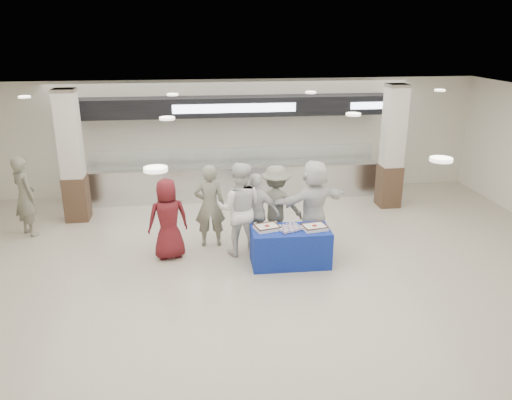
{
  "coord_description": "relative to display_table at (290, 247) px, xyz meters",
  "views": [
    {
      "loc": [
        -1.13,
        -7.87,
        4.49
      ],
      "look_at": [
        0.11,
        1.6,
        1.21
      ],
      "focal_mm": 35.0,
      "sensor_mm": 36.0,
      "label": 1
    }
  ],
  "objects": [
    {
      "name": "civilian_white",
      "position": [
        0.67,
        0.88,
        0.58
      ],
      "size": [
        1.86,
        1.09,
        1.91
      ],
      "primitive_type": "imported",
      "rotation": [
        0.0,
        0.0,
        3.46
      ],
      "color": "white",
      "rests_on": "ground"
    },
    {
      "name": "chef_tall",
      "position": [
        -0.95,
        0.64,
        0.61
      ],
      "size": [
        1.08,
        0.91,
        1.97
      ],
      "primitive_type": "imported",
      "rotation": [
        0.0,
        0.0,
        2.96
      ],
      "color": "white",
      "rests_on": "ground"
    },
    {
      "name": "column_left",
      "position": [
        -4.73,
        3.13,
        1.15
      ],
      "size": [
        0.55,
        0.55,
        3.2
      ],
      "color": "#3D291B",
      "rests_on": "ground"
    },
    {
      "name": "soldier_bg",
      "position": [
        -5.65,
        2.29,
        0.55
      ],
      "size": [
        0.78,
        0.79,
        1.85
      ],
      "primitive_type": "imported",
      "rotation": [
        0.0,
        0.0,
        2.33
      ],
      "color": "slate",
      "rests_on": "ground"
    },
    {
      "name": "serving_line",
      "position": [
        -0.72,
        4.33,
        0.78
      ],
      "size": [
        8.7,
        0.85,
        2.8
      ],
      "color": "silver",
      "rests_on": "ground"
    },
    {
      "name": "chef_short",
      "position": [
        -0.58,
        0.79,
        0.47
      ],
      "size": [
        1.07,
        0.77,
        1.69
      ],
      "primitive_type": "imported",
      "rotation": [
        0.0,
        0.0,
        2.73
      ],
      "color": "white",
      "rests_on": "ground"
    },
    {
      "name": "soldier_a",
      "position": [
        -1.54,
        1.15,
        0.53
      ],
      "size": [
        0.66,
        0.44,
        1.82
      ],
      "primitive_type": "imported",
      "rotation": [
        0.0,
        0.0,
        3.14
      ],
      "color": "slate",
      "rests_on": "ground"
    },
    {
      "name": "civilian_maroon",
      "position": [
        -2.41,
        0.64,
        0.47
      ],
      "size": [
        0.92,
        0.7,
        1.69
      ],
      "primitive_type": "imported",
      "rotation": [
        0.0,
        0.0,
        3.36
      ],
      "color": "maroon",
      "rests_on": "ground"
    },
    {
      "name": "display_table",
      "position": [
        0.0,
        0.0,
        0.0
      ],
      "size": [
        1.56,
        0.81,
        0.75
      ],
      "primitive_type": "cube",
      "rotation": [
        0.0,
        0.0,
        -0.02
      ],
      "color": "#162E97",
      "rests_on": "ground"
    },
    {
      "name": "column_right",
      "position": [
        3.27,
        3.13,
        1.15
      ],
      "size": [
        0.55,
        0.55,
        3.2
      ],
      "color": "#3D291B",
      "rests_on": "ground"
    },
    {
      "name": "cupcake_tray",
      "position": [
        -0.03,
        -0.01,
        0.41
      ],
      "size": [
        0.49,
        0.43,
        0.07
      ],
      "color": "silver",
      "rests_on": "display_table"
    },
    {
      "name": "sheet_cake_right",
      "position": [
        0.47,
        -0.05,
        0.42
      ],
      "size": [
        0.51,
        0.43,
        0.1
      ],
      "color": "white",
      "rests_on": "display_table"
    },
    {
      "name": "sheet_cake_left",
      "position": [
        -0.46,
        0.05,
        0.42
      ],
      "size": [
        0.54,
        0.46,
        0.1
      ],
      "color": "white",
      "rests_on": "display_table"
    },
    {
      "name": "soldier_b",
      "position": [
        -0.12,
        1.08,
        0.51
      ],
      "size": [
        1.26,
        0.89,
        1.76
      ],
      "primitive_type": "imported",
      "rotation": [
        0.0,
        0.0,
        2.92
      ],
      "color": "slate",
      "rests_on": "ground"
    },
    {
      "name": "ground",
      "position": [
        -0.73,
        -1.07,
        -0.38
      ],
      "size": [
        14.0,
        14.0,
        0.0
      ],
      "primitive_type": "plane",
      "color": "beige",
      "rests_on": "ground"
    }
  ]
}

